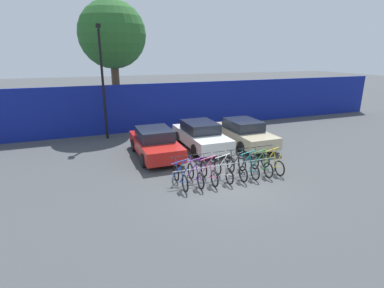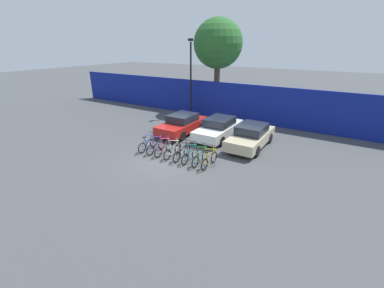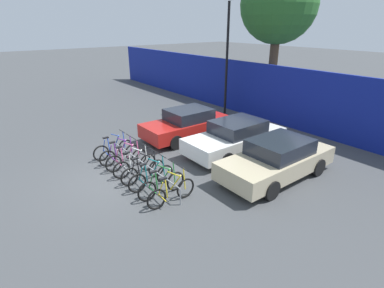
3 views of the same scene
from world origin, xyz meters
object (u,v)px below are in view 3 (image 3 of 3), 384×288
(bicycle_pink, at_px, (127,159))
(bicycle_black, at_px, (143,171))
(bicycle_yellow, at_px, (171,192))
(car_red, at_px, (187,124))
(bike_rack, at_px, (142,163))
(lamp_post, at_px, (227,52))
(bicycle_white, at_px, (135,165))
(tree_behind_hoarding, at_px, (279,5))
(bicycle_green, at_px, (162,185))
(car_beige, at_px, (277,159))
(car_white, at_px, (236,137))
(bicycle_blue, at_px, (114,149))
(bicycle_purple, at_px, (120,154))
(bicycle_teal, at_px, (151,177))

(bicycle_pink, bearing_deg, bicycle_black, -0.19)
(bicycle_yellow, bearing_deg, car_red, 135.47)
(bicycle_black, bearing_deg, bike_rack, 161.70)
(car_red, relative_size, lamp_post, 0.66)
(bicycle_white, xyz_separation_m, tree_behind_hoarding, (-2.70, 10.77, 5.64))
(bicycle_green, bearing_deg, bike_rack, 177.52)
(car_red, height_order, car_beige, same)
(car_white, distance_m, lamp_post, 6.52)
(bicycle_blue, bearing_deg, lamp_post, 102.38)
(bicycle_purple, distance_m, bicycle_white, 1.22)
(bicycle_pink, distance_m, tree_behind_hoarding, 12.33)
(bicycle_purple, distance_m, bicycle_yellow, 3.57)
(bike_rack, relative_size, bicycle_pink, 2.77)
(car_beige, bearing_deg, bike_rack, -128.19)
(bicycle_black, bearing_deg, bicycle_pink, -176.01)
(bicycle_black, distance_m, bicycle_yellow, 1.73)
(bicycle_black, xyz_separation_m, car_red, (-2.49, 3.75, 0.31))
(bicycle_green, bearing_deg, bicycle_white, -176.98)
(bicycle_blue, xyz_separation_m, bicycle_green, (3.64, 0.00, 0.00))
(bicycle_green, distance_m, car_red, 5.25)
(lamp_post, bearing_deg, bicycle_pink, -68.64)
(bicycle_purple, xyz_separation_m, bicycle_black, (1.84, 0.00, 0.00))
(bicycle_teal, height_order, car_white, car_white)
(bike_rack, relative_size, lamp_post, 0.74)
(bicycle_pink, height_order, lamp_post, lamp_post)
(car_white, height_order, lamp_post, lamp_post)
(car_beige, xyz_separation_m, lamp_post, (-6.96, 4.08, 2.89))
(bicycle_blue, bearing_deg, bicycle_black, -1.15)
(bicycle_green, relative_size, car_red, 0.40)
(bicycle_blue, distance_m, tree_behind_hoarding, 12.19)
(bike_rack, distance_m, bicycle_pink, 0.92)
(bicycle_purple, xyz_separation_m, car_beige, (4.42, 3.89, 0.31))
(bicycle_green, xyz_separation_m, lamp_post, (-5.56, 7.97, 3.20))
(bicycle_blue, distance_m, car_white, 5.04)
(car_red, bearing_deg, bicycle_black, -56.43)
(bicycle_blue, relative_size, bicycle_purple, 1.00)
(bicycle_yellow, bearing_deg, bike_rack, 173.01)
(bicycle_blue, xyz_separation_m, bicycle_black, (2.46, 0.00, 0.00))
(bicycle_black, xyz_separation_m, bicycle_yellow, (1.73, 0.00, 0.00))
(bicycle_green, height_order, lamp_post, lamp_post)
(lamp_post, relative_size, tree_behind_hoarding, 0.78)
(lamp_post, xyz_separation_m, tree_behind_hoarding, (1.06, 2.80, 2.44))
(bike_rack, height_order, bicycle_white, bicycle_white)
(bicycle_teal, xyz_separation_m, car_red, (-3.03, 3.75, 0.31))
(bicycle_blue, xyz_separation_m, lamp_post, (-1.92, 7.97, 3.20))
(bicycle_green, relative_size, car_white, 0.38)
(bicycle_blue, distance_m, car_beige, 6.38)
(bicycle_blue, bearing_deg, bike_rack, 2.91)
(bicycle_blue, height_order, lamp_post, lamp_post)
(tree_behind_hoarding, bearing_deg, bicycle_blue, -85.46)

